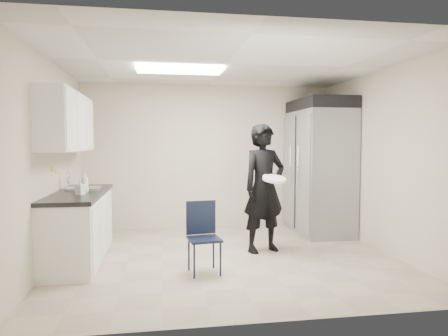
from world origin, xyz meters
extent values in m
plane|color=tan|center=(0.00, 0.00, 0.00)|extent=(4.50, 4.50, 0.00)
plane|color=silver|center=(0.00, 0.00, 2.60)|extent=(4.50, 4.50, 0.00)
plane|color=beige|center=(0.00, 2.00, 1.30)|extent=(4.50, 0.00, 4.50)
plane|color=beige|center=(-2.25, 0.00, 1.30)|extent=(0.00, 4.00, 4.00)
plane|color=beige|center=(2.25, 0.00, 1.30)|extent=(0.00, 4.00, 4.00)
cube|color=white|center=(-0.60, 0.40, 2.57)|extent=(1.20, 0.60, 0.02)
cube|color=silver|center=(-1.95, 0.20, 0.43)|extent=(0.60, 1.90, 0.86)
cube|color=black|center=(-1.95, 0.20, 0.89)|extent=(0.64, 1.95, 0.05)
cube|color=gray|center=(-1.93, 0.45, 0.87)|extent=(0.42, 0.40, 0.14)
cylinder|color=silver|center=(-2.13, 0.45, 1.02)|extent=(0.02, 0.02, 0.24)
cube|color=silver|center=(-2.08, 0.20, 1.83)|extent=(0.35, 1.80, 0.75)
cube|color=black|center=(-2.14, 1.35, 1.62)|extent=(0.22, 0.30, 0.35)
cube|color=yellow|center=(-2.24, 0.10, 1.22)|extent=(0.00, 0.12, 0.07)
cube|color=yellow|center=(-2.24, 0.30, 1.18)|extent=(0.00, 0.12, 0.07)
cube|color=gray|center=(1.83, 1.27, 1.05)|extent=(0.80, 1.35, 2.10)
cube|color=black|center=(1.83, 1.27, 2.20)|extent=(0.80, 1.35, 0.20)
cube|color=black|center=(-0.37, -0.61, 0.41)|extent=(0.41, 0.41, 0.83)
imported|color=black|center=(0.58, 0.23, 0.91)|extent=(0.78, 0.64, 1.82)
cylinder|color=silver|center=(0.66, 0.00, 1.06)|extent=(0.41, 0.41, 0.04)
imported|color=silver|center=(-1.86, 0.11, 1.04)|extent=(0.13, 0.13, 0.26)
imported|color=silver|center=(-1.87, -0.11, 1.01)|extent=(0.12, 0.12, 0.20)
camera|label=1|loc=(-0.87, -5.26, 1.55)|focal=32.00mm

